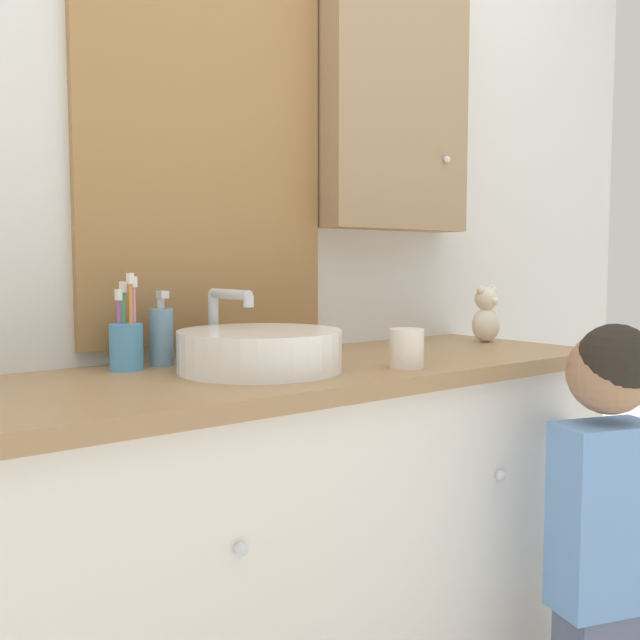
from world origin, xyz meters
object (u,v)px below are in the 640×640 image
toothbrush_holder (126,344)px  soap_dispenser (161,336)px  teddy_bear (486,315)px  child_figure (604,509)px  drinking_cup (407,348)px  sink_basin (259,349)px

toothbrush_holder → soap_dispenser: size_ratio=1.24×
teddy_bear → toothbrush_holder: bearing=173.6°
child_figure → drinking_cup: child_figure is taller
sink_basin → drinking_cup: (0.26, -0.16, -0.00)m
toothbrush_holder → soap_dispenser: bearing=9.8°
sink_basin → drinking_cup: size_ratio=4.71×
toothbrush_holder → teddy_bear: bearing=-6.4°
toothbrush_holder → drinking_cup: toothbrush_holder is taller
toothbrush_holder → drinking_cup: size_ratio=2.42×
sink_basin → teddy_bear: 0.78m
sink_basin → soap_dispenser: bearing=124.4°
child_figure → sink_basin: bearing=144.5°
sink_basin → teddy_bear: sink_basin is taller
sink_basin → child_figure: sink_basin is taller
teddy_bear → child_figure: bearing=-111.9°
child_figure → teddy_bear: 0.64m
child_figure → drinking_cup: (-0.32, 0.27, 0.34)m
soap_dispenser → teddy_bear: (0.91, -0.13, 0.01)m
teddy_bear → drinking_cup: 0.56m
soap_dispenser → teddy_bear: size_ratio=1.02×
sink_basin → child_figure: (0.59, -0.42, -0.34)m
sink_basin → soap_dispenser: sink_basin is taller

